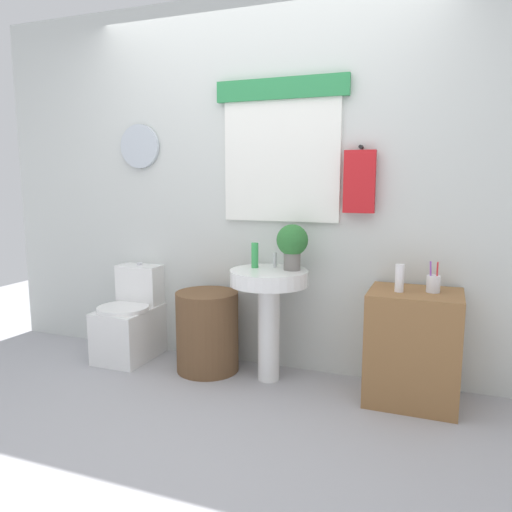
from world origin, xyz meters
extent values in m
plane|color=#A3A3A8|center=(0.00, 0.00, 0.00)|extent=(8.00, 8.00, 0.00)
cube|color=silver|center=(0.00, 1.15, 1.30)|extent=(4.40, 0.10, 2.60)
cube|color=white|center=(0.15, 1.08, 1.48)|extent=(0.82, 0.03, 0.82)
cube|color=#2D894C|center=(0.15, 1.07, 1.95)|extent=(0.92, 0.04, 0.14)
cylinder|color=silver|center=(-0.97, 1.08, 1.60)|extent=(0.33, 0.03, 0.33)
cylinder|color=black|center=(0.70, 1.07, 1.56)|extent=(0.02, 0.06, 0.02)
cube|color=red|center=(0.70, 1.05, 1.34)|extent=(0.20, 0.05, 0.40)
cube|color=white|center=(-0.97, 0.85, 0.19)|extent=(0.36, 0.50, 0.39)
cylinder|color=white|center=(-0.97, 0.79, 0.40)|extent=(0.38, 0.38, 0.03)
cube|color=white|center=(-0.97, 1.02, 0.54)|extent=(0.34, 0.18, 0.30)
cylinder|color=silver|center=(-0.97, 1.02, 0.70)|extent=(0.04, 0.04, 0.02)
cylinder|color=brown|center=(-0.31, 0.85, 0.28)|extent=(0.44, 0.44, 0.57)
cylinder|color=white|center=(0.15, 0.85, 0.33)|extent=(0.15, 0.15, 0.66)
cylinder|color=white|center=(0.15, 0.85, 0.71)|extent=(0.52, 0.52, 0.10)
cylinder|color=silver|center=(0.15, 0.97, 0.81)|extent=(0.03, 0.03, 0.10)
cube|color=olive|center=(1.08, 0.85, 0.34)|extent=(0.54, 0.44, 0.69)
cylinder|color=green|center=(0.03, 0.90, 0.84)|extent=(0.05, 0.05, 0.17)
cylinder|color=slate|center=(0.29, 0.91, 0.82)|extent=(0.11, 0.11, 0.12)
sphere|color=#2D7033|center=(0.29, 0.91, 0.96)|extent=(0.21, 0.21, 0.21)
cylinder|color=white|center=(0.99, 0.81, 0.77)|extent=(0.05, 0.05, 0.17)
cylinder|color=silver|center=(1.18, 0.87, 0.74)|extent=(0.08, 0.08, 0.10)
cylinder|color=red|center=(1.20, 0.87, 0.78)|extent=(0.01, 0.04, 0.18)
cylinder|color=purple|center=(1.16, 0.86, 0.78)|extent=(0.02, 0.04, 0.18)
camera|label=1|loc=(1.23, -2.18, 1.36)|focal=34.75mm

